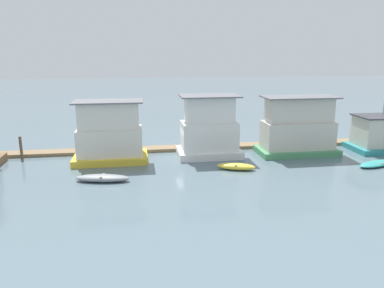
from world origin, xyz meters
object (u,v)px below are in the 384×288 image
object	(u,v)px
dinghy_grey	(102,178)
mooring_post_near_right	(21,148)
houseboat_white	(209,130)
dinghy_teal	(376,164)
houseboat_green	(298,128)
houseboat_yellow	(110,135)
dinghy_yellow	(236,166)

from	to	relation	value
dinghy_grey	mooring_post_near_right	distance (m)	10.33
houseboat_white	dinghy_teal	world-z (taller)	houseboat_white
houseboat_green	mooring_post_near_right	size ratio (longest dim) A/B	3.59
houseboat_yellow	houseboat_green	world-z (taller)	houseboat_green
houseboat_yellow	mooring_post_near_right	bearing A→B (deg)	165.91
dinghy_grey	dinghy_yellow	size ratio (longest dim) A/B	1.27
mooring_post_near_right	dinghy_yellow	bearing A→B (deg)	-18.06
dinghy_yellow	houseboat_white	bearing A→B (deg)	108.01
houseboat_yellow	houseboat_white	distance (m)	8.64
houseboat_green	dinghy_yellow	world-z (taller)	houseboat_green
houseboat_green	dinghy_teal	bearing A→B (deg)	-42.60
dinghy_teal	mooring_post_near_right	bearing A→B (deg)	167.58
houseboat_white	dinghy_grey	size ratio (longest dim) A/B	1.37
mooring_post_near_right	houseboat_green	bearing A→B (deg)	-4.50
houseboat_yellow	dinghy_teal	bearing A→B (deg)	-11.82
houseboat_white	dinghy_yellow	world-z (taller)	houseboat_white
houseboat_yellow	houseboat_green	size ratio (longest dim) A/B	0.86
houseboat_white	houseboat_green	xyz separation A→B (m)	(8.15, -0.39, -0.02)
houseboat_green	dinghy_grey	size ratio (longest dim) A/B	1.76
houseboat_white	dinghy_yellow	bearing A→B (deg)	-71.99
houseboat_white	mooring_post_near_right	distance (m)	16.57
dinghy_grey	houseboat_yellow	bearing A→B (deg)	86.51
houseboat_white	mooring_post_near_right	xyz separation A→B (m)	(-16.44, 1.54, -1.38)
dinghy_grey	dinghy_yellow	world-z (taller)	dinghy_yellow
houseboat_green	houseboat_yellow	bearing A→B (deg)	-179.92
dinghy_yellow	houseboat_green	bearing A→B (deg)	29.85
houseboat_yellow	dinghy_yellow	size ratio (longest dim) A/B	1.93
mooring_post_near_right	dinghy_grey	bearing A→B (deg)	-43.39
dinghy_grey	mooring_post_near_right	world-z (taller)	mooring_post_near_right
dinghy_yellow	dinghy_grey	bearing A→B (deg)	-173.02
houseboat_white	dinghy_yellow	xyz separation A→B (m)	(1.39, -4.27, -2.12)
dinghy_grey	dinghy_yellow	xyz separation A→B (m)	(10.33, 1.26, 0.01)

